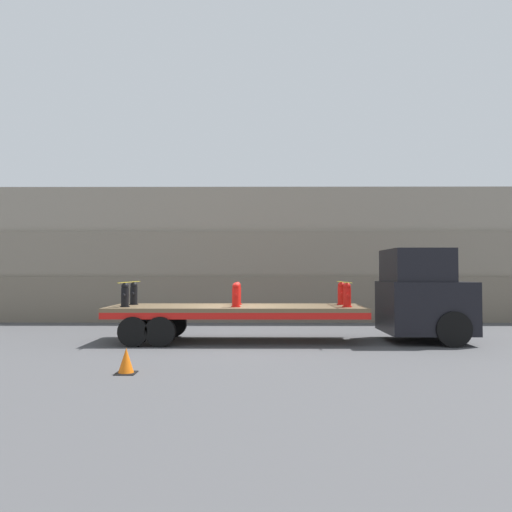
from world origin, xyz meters
name	(u,v)px	position (x,y,z in m)	size (l,w,h in m)	color
ground_plane	(237,341)	(0.00, 0.00, 0.00)	(120.00, 120.00, 0.00)	#474749
rock_cliff	(244,255)	(0.00, 7.63, 3.08)	(60.00, 3.30, 6.15)	#706656
truck_cab	(425,296)	(6.16, 0.00, 1.48)	(2.64, 2.67, 3.01)	black
flatbed_trailer	(216,313)	(-0.69, 0.00, 0.92)	(8.22, 2.63, 1.16)	brown
fire_hydrant_black_near_0	(125,295)	(-3.51, -0.56, 1.53)	(0.30, 0.52, 0.77)	black
fire_hydrant_black_far_0	(134,294)	(-3.51, 0.56, 1.53)	(0.30, 0.52, 0.77)	black
fire_hydrant_red_near_1	(236,295)	(0.00, -0.56, 1.53)	(0.30, 0.52, 0.77)	red
fire_hydrant_red_far_1	(237,294)	(0.00, 0.56, 1.53)	(0.30, 0.52, 0.77)	red
fire_hydrant_red_near_2	(347,295)	(3.51, -0.56, 1.53)	(0.30, 0.52, 0.77)	red
fire_hydrant_red_far_2	(341,294)	(3.51, 0.56, 1.53)	(0.30, 0.52, 0.77)	red
cargo_strap_rear	(130,282)	(-3.51, 0.00, 1.93)	(0.05, 2.73, 0.01)	yellow
cargo_strap_middle	(344,282)	(3.51, 0.00, 1.93)	(0.05, 2.73, 0.01)	yellow
traffic_cone	(126,361)	(-2.23, -5.17, 0.28)	(0.45, 0.45, 0.58)	black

